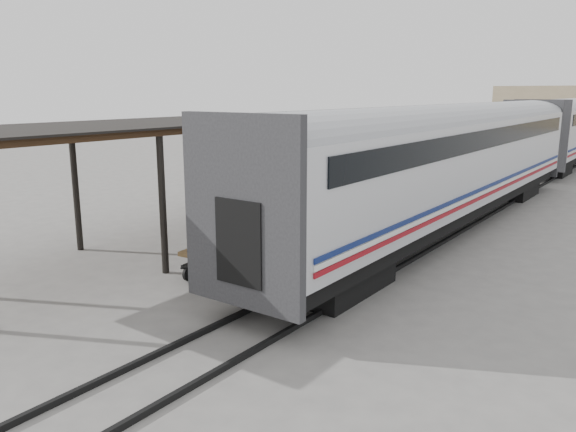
# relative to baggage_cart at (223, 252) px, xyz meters

# --- Properties ---
(ground) EXTENTS (160.00, 160.00, 0.00)m
(ground) POSITION_rel_baggage_cart_xyz_m (-0.07, 1.11, -0.65)
(ground) COLOR slate
(ground) RESTS_ON ground
(train) EXTENTS (3.45, 76.01, 4.01)m
(train) POSITION_rel_baggage_cart_xyz_m (3.12, 34.91, 2.04)
(train) COLOR silver
(train) RESTS_ON ground
(canopy) EXTENTS (4.90, 64.30, 4.15)m
(canopy) POSITION_rel_baggage_cart_xyz_m (-3.47, 25.11, 3.36)
(canopy) COLOR #422B19
(canopy) RESTS_ON ground
(rails) EXTENTS (1.54, 150.00, 0.12)m
(rails) POSITION_rel_baggage_cart_xyz_m (3.13, 35.11, -0.59)
(rails) COLOR black
(rails) RESTS_ON ground
(building_left) EXTENTS (12.00, 8.00, 6.00)m
(building_left) POSITION_rel_baggage_cart_xyz_m (-10.07, 83.11, 2.35)
(building_left) COLOR tan
(building_left) RESTS_ON ground
(baggage_cart) EXTENTS (1.48, 2.51, 0.86)m
(baggage_cart) POSITION_rel_baggage_cart_xyz_m (0.00, 0.00, 0.00)
(baggage_cart) COLOR brown
(baggage_cart) RESTS_ON ground
(suitcase_stack) EXTENTS (1.14, 1.09, 0.59)m
(suitcase_stack) POSITION_rel_baggage_cart_xyz_m (-0.15, 0.37, 0.42)
(suitcase_stack) COLOR #3A3A3D
(suitcase_stack) RESTS_ON baggage_cart
(luggage_tug) EXTENTS (0.91, 1.38, 1.17)m
(luggage_tug) POSITION_rel_baggage_cart_xyz_m (-1.66, 20.30, -0.11)
(luggage_tug) COLOR maroon
(luggage_tug) RESTS_ON ground
(porter) EXTENTS (0.56, 0.66, 1.55)m
(porter) POSITION_rel_baggage_cart_xyz_m (0.25, -0.65, 0.99)
(porter) COLOR navy
(porter) RESTS_ON baggage_cart
(pedestrian) EXTENTS (0.93, 0.46, 1.54)m
(pedestrian) POSITION_rel_baggage_cart_xyz_m (-2.98, 16.69, 0.12)
(pedestrian) COLOR black
(pedestrian) RESTS_ON ground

